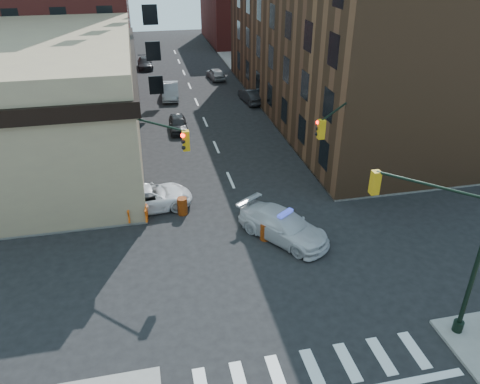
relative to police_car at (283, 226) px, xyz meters
name	(u,v)px	position (x,y,z in m)	size (l,w,h in m)	color
ground	(268,266)	(-1.52, -2.33, -0.82)	(140.00, 140.00, 0.00)	black
sidewalk_ne	(379,77)	(21.48, 30.42, -0.74)	(34.00, 54.50, 0.15)	gray
commercial_row_ne	(342,37)	(11.48, 20.17, 6.18)	(14.00, 34.00, 14.00)	#533521
filler_ne	(257,1)	(12.48, 55.67, 5.18)	(16.00, 16.00, 12.00)	maroon
signal_pole_se	(453,238)	(4.51, -7.86, 3.80)	(5.40, 5.27, 8.00)	black
signal_pole_nw	(143,159)	(-7.38, 3.00, 3.52)	(3.58, 3.67, 8.00)	black
signal_pole_ne	(340,141)	(4.31, 3.02, 3.52)	(3.67, 3.58, 8.00)	black
tree_ne_near	(273,69)	(5.98, 23.67, 2.67)	(3.00, 3.00, 4.85)	black
tree_ne_far	(253,52)	(5.98, 31.67, 2.67)	(3.00, 3.00, 4.85)	black
police_car	(283,226)	(0.00, 0.00, 0.00)	(2.28, 5.62, 1.63)	silver
pickup	(148,198)	(-7.32, 4.99, -0.05)	(2.53, 5.49, 1.53)	white
parked_car_wnear	(178,124)	(-4.17, 17.98, -0.16)	(1.56, 3.87, 1.32)	black
parked_car_wfar	(170,91)	(-4.02, 27.54, -0.02)	(1.69, 4.85, 1.60)	gray
parked_car_wdeep	(145,63)	(-6.13, 40.96, -0.15)	(1.85, 4.55, 1.32)	black
parked_car_enear	(251,96)	(3.98, 24.31, -0.11)	(1.50, 4.30, 1.42)	black
parked_car_efar	(216,74)	(1.91, 33.84, -0.14)	(1.59, 3.94, 1.34)	gray
pedestrian_a	(116,203)	(-9.25, 4.03, 0.32)	(0.72, 0.47, 1.97)	black
pedestrian_b	(79,198)	(-11.50, 5.37, 0.22)	(0.86, 0.67, 1.78)	black
pedestrian_c	(59,187)	(-12.89, 7.12, 0.21)	(1.02, 0.43, 1.75)	#212431
barrel_road	(265,231)	(-1.03, 0.09, -0.29)	(0.58, 0.58, 1.04)	orange
barrel_bank	(182,206)	(-5.32, 3.84, -0.26)	(0.62, 0.62, 1.11)	#E73D0A
barricade_nw_a	(138,214)	(-8.02, 3.37, -0.16)	(1.34, 0.67, 1.00)	#C63509
barricade_nw_b	(82,211)	(-11.35, 4.51, -0.23)	(1.15, 0.58, 0.86)	red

